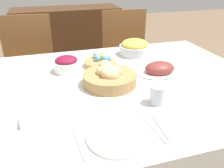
% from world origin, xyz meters
% --- Properties ---
extents(dining_table, '(1.71, 1.18, 0.77)m').
position_xyz_m(dining_table, '(0.00, 0.00, 0.39)').
color(dining_table, silver).
rests_on(dining_table, ground).
extents(chair_far_right, '(0.46, 0.46, 0.97)m').
position_xyz_m(chair_far_right, '(0.46, 0.93, 0.52)').
color(chair_far_right, brown).
rests_on(chair_far_right, ground).
extents(chair_far_left, '(0.47, 0.47, 0.97)m').
position_xyz_m(chair_far_left, '(-0.43, 0.93, 0.52)').
color(chair_far_left, brown).
rests_on(chair_far_left, ground).
extents(sideboard, '(1.26, 0.44, 0.89)m').
position_xyz_m(sideboard, '(0.02, 1.86, 0.45)').
color(sideboard, '#4C2D19').
rests_on(sideboard, ground).
extents(bread_basket, '(0.28, 0.28, 0.11)m').
position_xyz_m(bread_basket, '(0.02, -0.01, 0.82)').
color(bread_basket, '#AD8451').
rests_on(bread_basket, dining_table).
extents(egg_basket, '(0.20, 0.20, 0.08)m').
position_xyz_m(egg_basket, '(0.04, 0.25, 0.80)').
color(egg_basket, '#AD8451').
rests_on(egg_basket, dining_table).
extents(ham_platter, '(0.27, 0.19, 0.08)m').
position_xyz_m(ham_platter, '(0.33, 0.04, 0.80)').
color(ham_platter, white).
rests_on(ham_platter, dining_table).
extents(pineapple_bowl, '(0.21, 0.21, 0.11)m').
position_xyz_m(pineapple_bowl, '(0.32, 0.39, 0.83)').
color(pineapple_bowl, silver).
rests_on(pineapple_bowl, dining_table).
extents(beet_salad_bowl, '(0.15, 0.15, 0.09)m').
position_xyz_m(beet_salad_bowl, '(-0.17, 0.23, 0.82)').
color(beet_salad_bowl, white).
rests_on(beet_salad_bowl, dining_table).
extents(dinner_plate, '(0.24, 0.24, 0.01)m').
position_xyz_m(dinner_plate, '(-0.07, -0.43, 0.78)').
color(dinner_plate, white).
rests_on(dinner_plate, dining_table).
extents(fork, '(0.02, 0.17, 0.00)m').
position_xyz_m(fork, '(-0.21, -0.43, 0.78)').
color(fork, silver).
rests_on(fork, dining_table).
extents(knife, '(0.02, 0.17, 0.00)m').
position_xyz_m(knife, '(0.07, -0.43, 0.78)').
color(knife, silver).
rests_on(knife, dining_table).
extents(spoon, '(0.02, 0.17, 0.00)m').
position_xyz_m(spoon, '(0.10, -0.43, 0.78)').
color(spoon, silver).
rests_on(spoon, dining_table).
extents(drinking_cup, '(0.07, 0.07, 0.09)m').
position_xyz_m(drinking_cup, '(0.17, -0.26, 0.82)').
color(drinking_cup, silver).
rests_on(drinking_cup, dining_table).
extents(butter_dish, '(0.12, 0.07, 0.03)m').
position_xyz_m(butter_dish, '(-0.35, -0.25, 0.79)').
color(butter_dish, white).
rests_on(butter_dish, dining_table).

